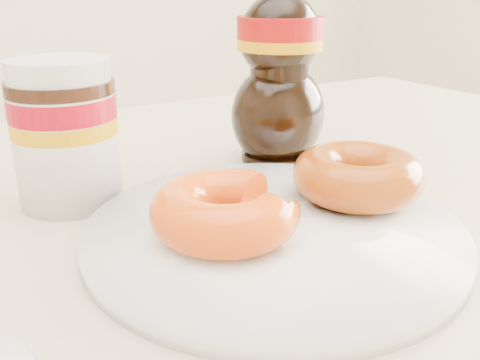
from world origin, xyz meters
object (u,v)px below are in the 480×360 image
dining_table (174,316)px  syrup_bottle (279,65)px  plate (273,232)px  donut_bitten (225,211)px  nutella_jar (65,128)px  donut_whole (358,175)px

dining_table → syrup_bottle: size_ratio=6.59×
dining_table → plate: bearing=-44.5°
donut_bitten → nutella_jar: nutella_jar is taller
plate → nutella_jar: nutella_jar is taller
donut_bitten → nutella_jar: (-0.07, 0.16, 0.04)m
donut_bitten → syrup_bottle: (0.16, 0.16, 0.07)m
plate → syrup_bottle: (0.12, 0.17, 0.10)m
donut_whole → nutella_jar: nutella_jar is taller
donut_whole → syrup_bottle: size_ratio=0.53×
nutella_jar → syrup_bottle: syrup_bottle is taller
plate → donut_whole: bearing=5.1°
dining_table → syrup_bottle: 0.28m
donut_bitten → donut_whole: size_ratio=0.99×
dining_table → plate: size_ratio=4.76×
syrup_bottle → dining_table: bearing=-149.6°
dining_table → donut_bitten: 0.13m
dining_table → donut_whole: bearing=-18.5°
dining_table → nutella_jar: (-0.05, 0.10, 0.15)m
dining_table → donut_bitten: size_ratio=12.64×
plate → donut_bitten: 0.05m
dining_table → donut_bitten: donut_bitten is taller
plate → nutella_jar: (-0.11, 0.16, 0.06)m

